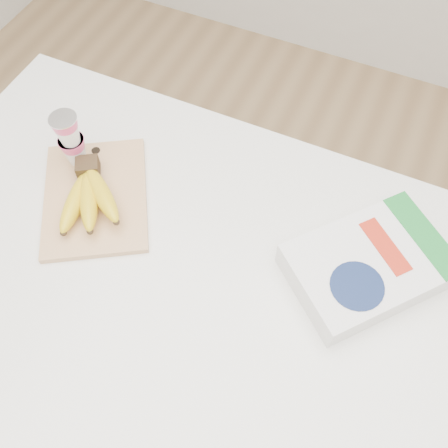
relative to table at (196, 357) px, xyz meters
name	(u,v)px	position (x,y,z in m)	size (l,w,h in m)	color
room	(167,171)	(0.00, 0.00, 0.85)	(4.00, 4.00, 4.00)	tan
table	(196,357)	(0.00, 0.00, 0.00)	(1.33, 0.88, 0.99)	white
cutting_board	(96,197)	(-0.27, 0.10, 0.50)	(0.22, 0.30, 0.01)	#E2AF7C
bananas	(89,195)	(-0.26, 0.08, 0.54)	(0.18, 0.20, 0.06)	#382816
yogurt_stack	(70,139)	(-0.35, 0.16, 0.59)	(0.06, 0.06, 0.14)	white
cereal_box	(368,265)	(0.32, 0.17, 0.53)	(0.35, 0.36, 0.07)	white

